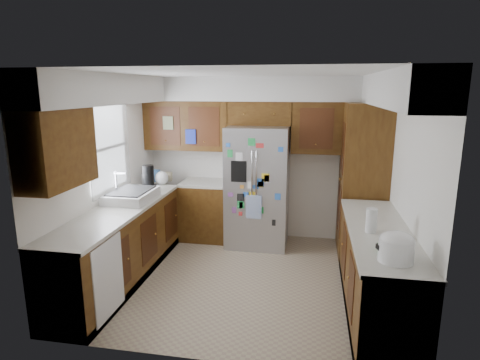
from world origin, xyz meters
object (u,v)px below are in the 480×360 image
rice_cooker (396,246)px  pantry (363,180)px  paper_towel (371,220)px  fridge (258,187)px

rice_cooker → pantry: bearing=90.0°
pantry → paper_towel: pantry is taller
rice_cooker → fridge: bearing=121.2°
fridge → rice_cooker: 2.90m
fridge → paper_towel: size_ratio=7.30×
paper_towel → rice_cooker: bearing=-81.1°
fridge → rice_cooker: fridge is taller
pantry → rice_cooker: (-0.00, -2.42, -0.02)m
fridge → paper_towel: (1.39, -1.79, 0.14)m
fridge → paper_towel: bearing=-52.1°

